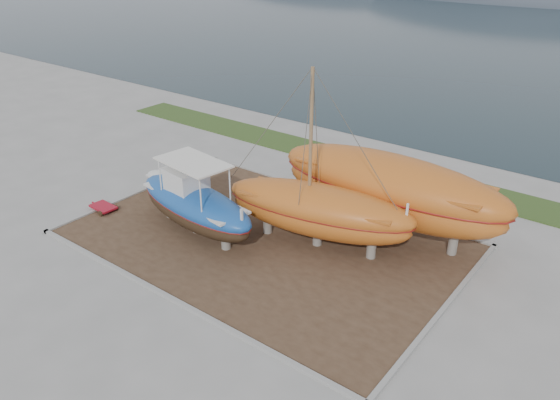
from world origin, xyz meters
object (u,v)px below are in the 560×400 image
Objects in this scene: orange_sailboat at (320,163)px; red_trailer at (103,208)px; white_dinghy at (174,187)px; orange_bare_hull at (388,196)px; blue_caique at (194,197)px.

red_trailer is at bearing -171.76° from orange_sailboat.
orange_bare_hull is (11.26, 3.73, 1.30)m from white_dinghy.
white_dinghy is 0.36× the size of orange_bare_hull.
orange_sailboat is 12.54m from red_trailer.
red_trailer is (-13.14, -7.14, -1.86)m from orange_bare_hull.
orange_bare_hull is (7.46, 5.73, 0.05)m from blue_caique.
red_trailer is at bearing -158.49° from blue_caique.
blue_caique is 3.68× the size of red_trailer.
white_dinghy is at bearing -161.81° from orange_bare_hull.
blue_caique is 6.12m from red_trailer.
orange_bare_hull is at bearing 31.11° from red_trailer.
blue_caique is 9.41m from orange_bare_hull.
orange_bare_hull is at bearing 45.18° from blue_caique.
blue_caique is 4.48m from white_dinghy.
white_dinghy is 3.93m from red_trailer.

